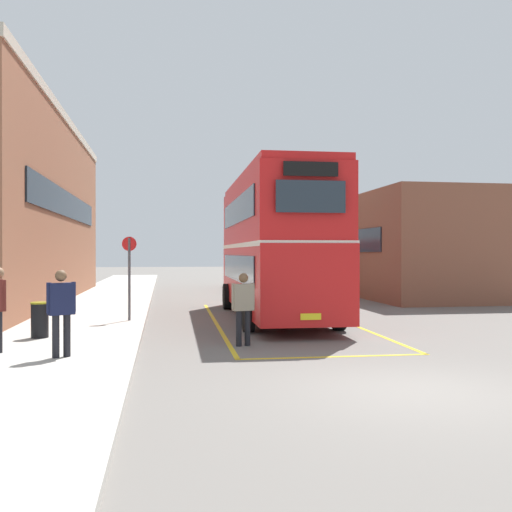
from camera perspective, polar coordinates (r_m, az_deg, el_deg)
name	(u,v)px	position (r m, az deg, el deg)	size (l,w,h in m)	color
ground_plane	(261,307)	(23.45, 0.52, -5.08)	(135.60, 135.60, 0.00)	#66605B
sidewalk_left	(104,302)	(25.63, -14.94, -4.48)	(4.00, 57.60, 0.14)	#B2ADA3
brick_building_left	(1,209)	(27.14, -24.04, 4.30)	(5.67, 20.99, 8.20)	brown
depot_building_right	(388,247)	(32.90, 13.05, 0.90)	(6.10, 17.43, 5.09)	brown
double_decker_bus	(274,244)	(19.30, 1.81, 1.23)	(3.02, 10.57, 4.75)	black
single_deck_bus	(265,262)	(34.22, 0.91, -0.63)	(3.01, 9.22, 3.02)	black
pedestrian_boarding	(243,304)	(13.57, -1.29, -4.77)	(0.57, 0.33, 1.73)	black
pedestrian_waiting_near	(61,306)	(11.98, -18.85, -4.79)	(0.54, 0.43, 1.73)	black
litter_bin	(40,320)	(14.95, -20.76, -5.97)	(0.44, 0.44, 0.87)	black
bus_stop_sign	(129,270)	(17.90, -12.52, -1.35)	(0.44, 0.08, 2.56)	#4C4C51
bay_marking_yellow	(286,325)	(17.52, 2.99, -6.91)	(4.47, 12.59, 0.01)	gold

